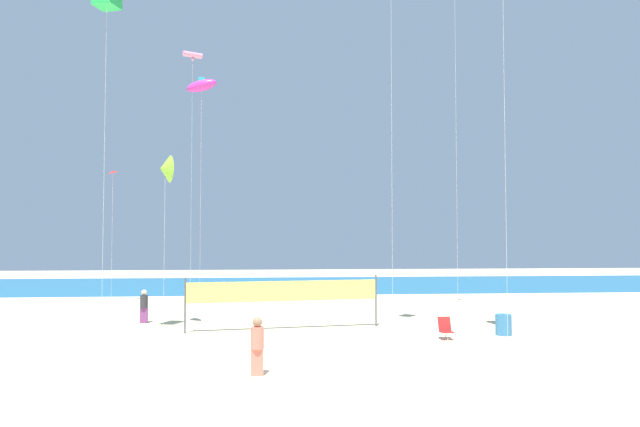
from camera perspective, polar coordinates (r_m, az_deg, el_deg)
ground_plane at (r=18.65m, az=0.83°, el=-15.09°), size 120.00×120.00×0.00m
ocean_band at (r=52.64m, az=-3.05°, el=-6.94°), size 120.00×20.00×0.01m
beachgoer_coral_shirt at (r=17.93m, az=-6.15°, el=-12.58°), size 0.40×0.40×1.73m
beachgoer_charcoal_shirt at (r=29.82m, az=-16.82°, el=-8.57°), size 0.37×0.37×1.61m
folding_beach_chair at (r=24.65m, az=12.15°, el=-10.85°), size 0.52×0.65×0.89m
trash_barrel at (r=26.27m, az=17.48°, el=-10.32°), size 0.67×0.67×0.88m
volleyball_net at (r=26.51m, az=-3.50°, el=-7.75°), size 8.67×1.41×2.40m
beach_handbag at (r=24.25m, az=10.75°, el=-11.75°), size 0.38×0.19×0.31m
kite_magenta_inflatable at (r=37.40m, az=-11.49°, el=12.11°), size 2.13×1.14×14.02m
kite_lime_delta at (r=27.85m, az=-14.88°, el=4.24°), size 0.94×1.34×7.93m
kite_pink_tube at (r=40.12m, az=-12.34°, el=14.73°), size 1.27×0.86×16.22m
kite_red_diamond at (r=39.35m, az=-19.59°, el=3.66°), size 0.74×0.74×8.48m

